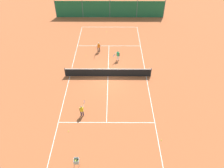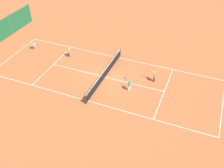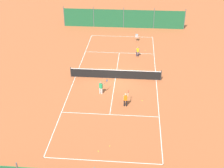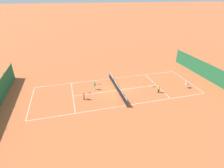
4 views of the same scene
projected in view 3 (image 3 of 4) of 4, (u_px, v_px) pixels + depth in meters
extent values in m
plane|color=#A8542D|center=(115.00, 78.00, 31.56)|extent=(600.00, 600.00, 0.00)
cube|color=white|center=(103.00, 161.00, 21.23)|extent=(8.25, 0.05, 0.01)
cube|color=white|center=(122.00, 36.00, 41.88)|extent=(8.25, 0.05, 0.01)
cube|color=white|center=(156.00, 80.00, 31.26)|extent=(0.05, 23.85, 0.01)
cube|color=white|center=(75.00, 77.00, 31.85)|extent=(0.05, 23.85, 0.01)
cube|color=white|center=(110.00, 115.00, 26.00)|extent=(8.20, 0.05, 0.01)
cube|color=white|center=(119.00, 53.00, 37.11)|extent=(8.20, 0.05, 0.01)
cube|color=white|center=(115.00, 78.00, 31.56)|extent=(0.05, 12.80, 0.01)
cylinder|color=#2D2D2D|center=(161.00, 75.00, 30.97)|extent=(0.08, 0.08, 1.06)
cylinder|color=#2D2D2D|center=(71.00, 72.00, 31.63)|extent=(0.08, 0.08, 1.06)
cube|color=black|center=(115.00, 74.00, 31.33)|extent=(9.10, 0.02, 0.91)
cube|color=white|center=(115.00, 70.00, 31.10)|extent=(9.10, 0.04, 0.06)
cube|color=#1E6038|center=(124.00, 19.00, 44.37)|extent=(17.20, 0.04, 2.60)
cylinder|color=#59595E|center=(185.00, 19.00, 43.67)|extent=(0.08, 0.08, 2.90)
cylinder|color=#59595E|center=(154.00, 18.00, 43.98)|extent=(0.08, 0.08, 2.90)
cylinder|color=#59595E|center=(124.00, 18.00, 44.29)|extent=(0.08, 0.08, 2.90)
cylinder|color=#59595E|center=(94.00, 17.00, 44.61)|extent=(0.08, 0.08, 2.90)
cylinder|color=#59595E|center=(64.00, 16.00, 44.92)|extent=(0.08, 0.08, 2.90)
cylinder|color=black|center=(124.00, 103.00, 26.99)|extent=(0.11, 0.11, 0.60)
cylinder|color=black|center=(126.00, 103.00, 26.97)|extent=(0.11, 0.11, 0.60)
cube|color=orange|center=(126.00, 98.00, 26.72)|extent=(0.29, 0.17, 0.46)
sphere|color=tan|center=(126.00, 94.00, 26.55)|extent=(0.18, 0.18, 0.18)
cylinder|color=tan|center=(123.00, 98.00, 26.74)|extent=(0.07, 0.07, 0.46)
cylinder|color=tan|center=(128.00, 95.00, 26.82)|extent=(0.08, 0.46, 0.07)
cylinder|color=black|center=(128.00, 93.00, 27.11)|extent=(0.04, 0.21, 0.03)
torus|color=red|center=(128.00, 91.00, 27.32)|extent=(0.03, 0.28, 0.28)
cylinder|color=silver|center=(128.00, 91.00, 27.32)|extent=(0.01, 0.25, 0.25)
cylinder|color=#23284C|center=(138.00, 54.00, 36.13)|extent=(0.10, 0.10, 0.55)
cylinder|color=#23284C|center=(137.00, 54.00, 36.14)|extent=(0.10, 0.10, 0.55)
cube|color=yellow|center=(138.00, 50.00, 35.90)|extent=(0.27, 0.16, 0.43)
sphere|color=#A37556|center=(138.00, 48.00, 35.74)|extent=(0.17, 0.17, 0.17)
cylinder|color=#A37556|center=(139.00, 50.00, 35.89)|extent=(0.06, 0.06, 0.43)
cylinder|color=#A37556|center=(136.00, 49.00, 35.64)|extent=(0.07, 0.43, 0.06)
cylinder|color=black|center=(136.00, 51.00, 35.37)|extent=(0.03, 0.20, 0.03)
torus|color=#1E4CB2|center=(136.00, 51.00, 35.16)|extent=(0.03, 0.28, 0.28)
cylinder|color=silver|center=(136.00, 51.00, 35.16)|extent=(0.01, 0.25, 0.25)
cylinder|color=white|center=(100.00, 91.00, 28.84)|extent=(0.11, 0.11, 0.60)
cylinder|color=white|center=(102.00, 91.00, 28.76)|extent=(0.11, 0.11, 0.60)
cube|color=#239E5B|center=(101.00, 86.00, 28.54)|extent=(0.33, 0.27, 0.46)
sphere|color=#A37556|center=(101.00, 83.00, 28.37)|extent=(0.18, 0.18, 0.18)
cylinder|color=#A37556|center=(99.00, 85.00, 28.62)|extent=(0.07, 0.07, 0.46)
cylinder|color=#A37556|center=(104.00, 84.00, 28.55)|extent=(0.25, 0.45, 0.07)
cylinder|color=black|center=(106.00, 82.00, 28.81)|extent=(0.11, 0.20, 0.03)
torus|color=#1E4CB2|center=(107.00, 81.00, 29.00)|extent=(0.13, 0.27, 0.28)
cylinder|color=silver|center=(107.00, 81.00, 29.00)|extent=(0.10, 0.23, 0.25)
sphere|color=#CCE033|center=(86.00, 46.00, 38.97)|extent=(0.07, 0.07, 0.07)
sphere|color=#CCE033|center=(98.00, 151.00, 22.03)|extent=(0.07, 0.07, 0.07)
sphere|color=#CCE033|center=(145.00, 50.00, 37.72)|extent=(0.07, 0.07, 0.07)
sphere|color=#CCE033|center=(110.00, 146.00, 22.52)|extent=(0.07, 0.07, 0.07)
sphere|color=#CCE033|center=(142.00, 101.00, 27.83)|extent=(0.07, 0.07, 0.07)
cylinder|color=#B7B7BC|center=(138.00, 39.00, 40.44)|extent=(0.02, 0.02, 0.55)
cylinder|color=#B7B7BC|center=(135.00, 38.00, 40.46)|extent=(0.02, 0.02, 0.55)
cylinder|color=#B7B7BC|center=(138.00, 39.00, 40.14)|extent=(0.02, 0.02, 0.55)
cylinder|color=#B7B7BC|center=(135.00, 39.00, 40.17)|extent=(0.02, 0.02, 0.55)
cube|color=#B7B7BC|center=(137.00, 37.00, 40.16)|extent=(0.34, 0.34, 0.02)
cube|color=#B7B7BC|center=(137.00, 35.00, 40.23)|extent=(0.34, 0.02, 0.34)
cube|color=#B7B7BC|center=(137.00, 36.00, 39.94)|extent=(0.34, 0.02, 0.34)
cube|color=#B7B7BC|center=(138.00, 36.00, 40.07)|extent=(0.02, 0.34, 0.34)
cube|color=#B7B7BC|center=(135.00, 36.00, 40.10)|extent=(0.02, 0.34, 0.34)
sphere|color=#CCE033|center=(136.00, 37.00, 40.08)|extent=(0.07, 0.07, 0.07)
sphere|color=#CCE033|center=(137.00, 37.00, 40.10)|extent=(0.07, 0.07, 0.07)
sphere|color=#CCE033|center=(136.00, 36.00, 40.22)|extent=(0.07, 0.07, 0.07)
sphere|color=#CCE033|center=(136.00, 37.00, 40.05)|extent=(0.07, 0.07, 0.07)
sphere|color=#CCE033|center=(136.00, 37.00, 40.09)|extent=(0.07, 0.07, 0.07)
sphere|color=#CCE033|center=(137.00, 37.00, 40.12)|extent=(0.07, 0.07, 0.07)
sphere|color=#CCE033|center=(136.00, 36.00, 40.18)|extent=(0.07, 0.07, 0.07)
sphere|color=#CCE033|center=(136.00, 36.00, 40.08)|extent=(0.07, 0.07, 0.07)
sphere|color=#CCE033|center=(136.00, 36.00, 40.19)|extent=(0.07, 0.07, 0.07)
sphere|color=#CCE033|center=(137.00, 36.00, 40.06)|extent=(0.07, 0.07, 0.07)
sphere|color=#CCE033|center=(136.00, 36.00, 40.10)|extent=(0.07, 0.07, 0.07)
sphere|color=#CCE033|center=(137.00, 36.00, 40.08)|extent=(0.07, 0.07, 0.07)
sphere|color=#CCE033|center=(137.00, 36.00, 40.03)|extent=(0.07, 0.07, 0.07)
sphere|color=#CCE033|center=(137.00, 36.00, 40.01)|extent=(0.07, 0.07, 0.07)
sphere|color=#CCE033|center=(137.00, 36.00, 40.10)|extent=(0.07, 0.07, 0.07)
sphere|color=#CCE033|center=(137.00, 36.00, 40.05)|extent=(0.07, 0.07, 0.07)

